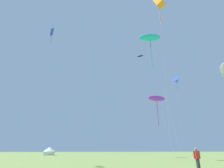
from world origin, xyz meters
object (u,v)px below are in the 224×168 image
at_px(kite_orange_box, 158,1).
at_px(person_spectator, 197,160).
at_px(kite_blue_diamond, 52,33).
at_px(kite_purple_parafoil, 156,98).
at_px(kite_blue_delta, 176,81).
at_px(festival_tent_right, 49,151).
at_px(kite_black_parafoil, 140,56).
at_px(kite_cyan_parafoil, 150,38).
at_px(kite_white_diamond, 224,71).

bearing_deg(kite_orange_box, person_spectator, -112.93).
relative_size(kite_blue_diamond, person_spectator, 20.85).
bearing_deg(kite_orange_box, kite_purple_parafoil, 100.94).
bearing_deg(kite_purple_parafoil, kite_blue_delta, 48.76).
relative_size(kite_blue_diamond, kite_purple_parafoil, 3.21).
distance_m(kite_blue_delta, kite_purple_parafoil, 26.30).
height_order(person_spectator, festival_tent_right, festival_tent_right).
height_order(kite_blue_delta, festival_tent_right, kite_blue_delta).
distance_m(kite_black_parafoil, kite_purple_parafoil, 38.72).
height_order(kite_blue_diamond, kite_cyan_parafoil, kite_blue_diamond).
bearing_deg(kite_black_parafoil, kite_white_diamond, -78.12).
relative_size(kite_black_parafoil, person_spectator, 20.95).
bearing_deg(kite_black_parafoil, person_spectator, -106.06).
bearing_deg(kite_black_parafoil, kite_cyan_parafoil, -107.33).
xyz_separation_m(kite_cyan_parafoil, kite_white_diamond, (16.17, 1.59, -4.73)).
bearing_deg(kite_cyan_parafoil, kite_black_parafoil, 72.67).
xyz_separation_m(kite_orange_box, person_spectator, (-5.56, -13.15, -29.63)).
bearing_deg(festival_tent_right, kite_cyan_parafoil, -61.97).
xyz_separation_m(kite_black_parafoil, person_spectator, (-12.96, -45.04, -34.84)).
bearing_deg(kite_cyan_parafoil, kite_orange_box, -7.10).
bearing_deg(kite_purple_parafoil, kite_cyan_parafoil, -118.66).
height_order(kite_blue_diamond, kite_blue_delta, kite_blue_diamond).
bearing_deg(kite_black_parafoil, kite_blue_delta, -54.65).
xyz_separation_m(kite_blue_delta, kite_orange_box, (-14.90, -21.32, 8.38)).
bearing_deg(kite_orange_box, kite_cyan_parafoil, 172.90).
relative_size(kite_white_diamond, kite_orange_box, 0.58).
distance_m(kite_blue_delta, kite_white_diamond, 20.17).
height_order(kite_blue_diamond, person_spectator, kite_blue_diamond).
bearing_deg(kite_orange_box, festival_tent_right, 120.57).
height_order(kite_black_parafoil, kite_cyan_parafoil, kite_black_parafoil).
height_order(kite_orange_box, kite_purple_parafoil, kite_orange_box).
xyz_separation_m(kite_black_parafoil, kite_orange_box, (-7.40, -31.89, -5.21)).
bearing_deg(kite_black_parafoil, kite_blue_diamond, -160.44).
bearing_deg(kite_purple_parafoil, kite_white_diamond, -6.52).
distance_m(kite_cyan_parafoil, festival_tent_right, 48.69).
height_order(kite_white_diamond, kite_orange_box, kite_orange_box).
bearing_deg(kite_blue_diamond, kite_purple_parafoil, -36.36).
bearing_deg(kite_white_diamond, kite_blue_diamond, 153.48).
bearing_deg(kite_white_diamond, kite_black_parafoil, 101.88).
height_order(kite_blue_delta, kite_orange_box, kite_orange_box).
distance_m(kite_cyan_parafoil, kite_purple_parafoil, 11.54).
relative_size(kite_black_parafoil, kite_orange_box, 1.13).
relative_size(kite_orange_box, kite_purple_parafoil, 2.85).
xyz_separation_m(kite_orange_box, festival_tent_right, (-23.30, 39.45, -29.05)).
height_order(kite_blue_diamond, festival_tent_right, kite_blue_diamond).
height_order(kite_blue_delta, kite_black_parafoil, kite_black_parafoil).
relative_size(kite_blue_diamond, kite_white_diamond, 1.96).
distance_m(kite_black_parafoil, kite_cyan_parafoil, 35.99).
distance_m(kite_blue_diamond, kite_blue_delta, 40.75).
distance_m(kite_black_parafoil, kite_white_diamond, 36.01).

